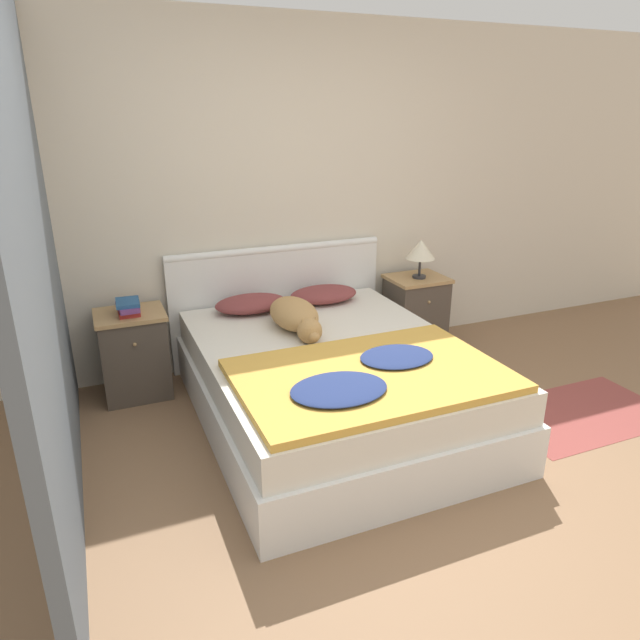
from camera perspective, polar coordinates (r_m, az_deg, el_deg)
The scene contains 14 objects.
ground_plane at distance 3.06m, azimuth 8.51°, elevation -18.44°, with size 16.00×16.00×0.00m, color #896647.
wall_back at distance 4.39m, azimuth -5.24°, elevation 11.96°, with size 9.00×0.06×2.55m.
wall_side_left at distance 3.13m, azimuth -26.42°, elevation 6.56°, with size 0.06×3.10×2.55m.
bed at distance 3.68m, azimuth 1.26°, elevation -6.35°, with size 1.62×2.08×0.52m.
headboard at distance 4.51m, azimuth -4.20°, elevation 1.92°, with size 1.70×0.06×0.93m.
nightstand_left at distance 4.17m, azimuth -18.09°, elevation -3.26°, with size 0.46×0.41×0.61m.
nightstand_right at distance 4.85m, azimuth 9.49°, elevation 0.80°, with size 0.46×0.41×0.61m.
pillow_left at distance 4.19m, azimuth -6.90°, elevation 1.65°, with size 0.53×0.34×0.12m.
pillow_right at distance 4.37m, azimuth 0.37°, elevation 2.59°, with size 0.53×0.34×0.12m.
quilt at distance 3.13m, azimuth 4.95°, elevation -5.52°, with size 1.46×0.97×0.08m.
dog at distance 3.81m, azimuth -2.43°, elevation 0.42°, with size 0.30×0.73×0.20m.
book_stack at distance 4.03m, azimuth -18.65°, elevation 1.22°, with size 0.16×0.23×0.09m.
table_lamp at distance 4.68m, azimuth 10.04°, elevation 6.90°, with size 0.24×0.24×0.32m.
rug at distance 4.23m, azimuth 24.63°, elevation -8.45°, with size 1.17×0.71×0.00m.
Camera 1 is at (-1.31, -2.01, 1.91)m, focal length 32.00 mm.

